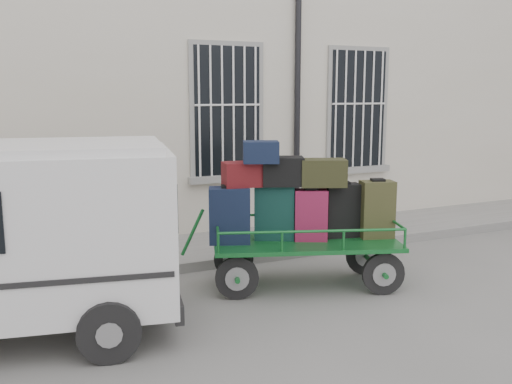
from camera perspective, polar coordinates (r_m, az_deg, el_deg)
The scene contains 4 objects.
ground at distance 7.89m, azimuth 8.23°, elevation -9.19°, with size 80.00×80.00×0.00m, color slate.
building at distance 12.43m, azimuth -5.65°, elevation 11.85°, with size 24.00×5.15×6.00m.
sidewalk at distance 9.70m, azimuth 1.12°, elevation -4.99°, with size 24.00×1.70×0.15m, color slate.
luggage_cart at distance 7.56m, azimuth 4.36°, elevation -2.20°, with size 2.89×1.86×1.95m.
Camera 1 is at (-4.11, -6.22, 2.56)m, focal length 40.00 mm.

